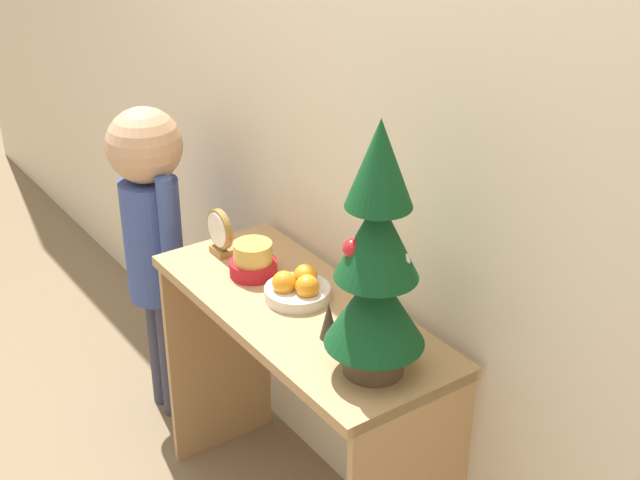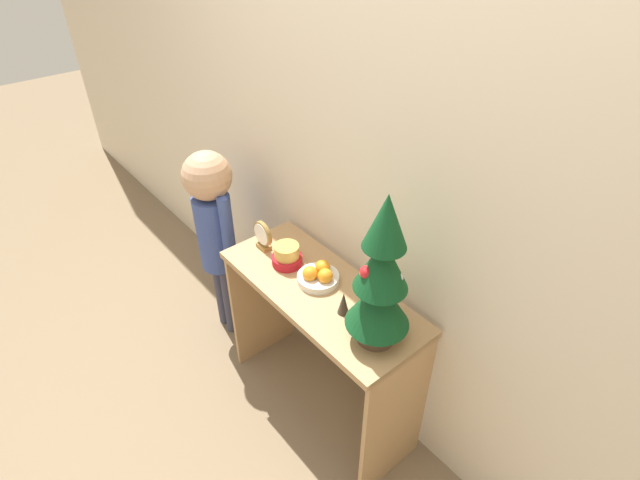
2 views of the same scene
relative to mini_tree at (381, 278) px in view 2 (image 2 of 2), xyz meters
name	(u,v)px [view 2 (image 2 of 2)]	position (x,y,z in m)	size (l,w,h in m)	color
ground_plane	(289,423)	(-0.33, -0.18, -1.03)	(12.00, 12.00, 0.00)	#7A664C
back_wall	(370,159)	(-0.33, 0.26, 0.22)	(7.00, 0.05, 2.50)	beige
console_table	(320,321)	(-0.33, 0.02, -0.47)	(0.94, 0.39, 0.75)	tan
mini_tree	(381,278)	(0.00, 0.00, 0.00)	(0.23, 0.23, 0.61)	#4C3828
fruit_bowl	(319,276)	(-0.37, 0.04, -0.25)	(0.17, 0.17, 0.08)	silver
singing_bowl	(287,256)	(-0.54, 0.01, -0.24)	(0.13, 0.13, 0.10)	#AD1923
desk_clock	(263,236)	(-0.70, -0.01, -0.21)	(0.12, 0.04, 0.14)	olive
figurine	(343,303)	(-0.17, 0.00, -0.23)	(0.04, 0.04, 0.10)	#382D23
child_figure	(213,219)	(-1.07, -0.05, -0.29)	(0.29, 0.24, 1.09)	#38384C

